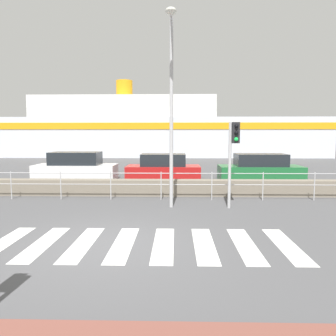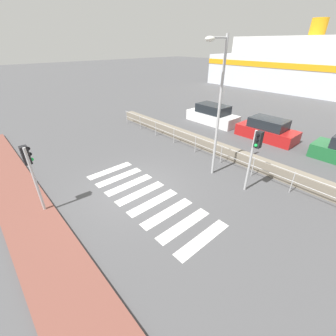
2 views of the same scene
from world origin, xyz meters
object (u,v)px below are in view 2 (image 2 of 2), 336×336
Objects in this scene: traffic_light_near at (30,166)px; streetlamp at (217,97)px; parked_car_red at (267,130)px; traffic_light_far at (255,149)px; parked_car_white at (212,115)px.

traffic_light_near is 7.73m from streetlamp.
streetlamp is 1.58× the size of parked_car_red.
traffic_light_far reaches higher than parked_car_white.
traffic_light_near is at bearing -98.65° from parked_car_red.
traffic_light_near is 14.13m from parked_car_white.
parked_car_red is (-2.54, 6.63, -1.48)m from traffic_light_far.
parked_car_white is (-2.60, 13.82, -1.38)m from traffic_light_near.
traffic_light_far is 0.66× the size of parked_car_white.
streetlamp reaches higher than parked_car_white.
parked_car_white is at bearing 137.53° from traffic_light_far.
parked_car_red is at bearing 94.39° from streetlamp.
parked_car_white is (-7.25, 6.63, -1.44)m from traffic_light_far.
streetlamp is (-2.02, -0.15, 1.74)m from traffic_light_far.
traffic_light_far is 7.26m from parked_car_red.
traffic_light_far is 2.68m from streetlamp.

